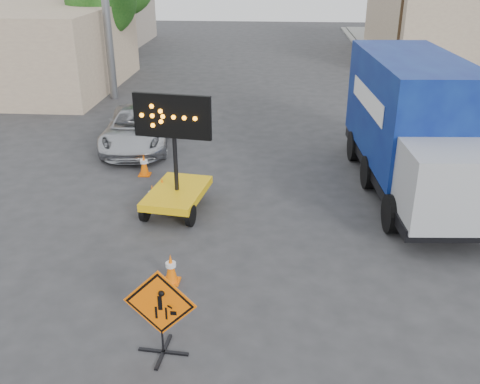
# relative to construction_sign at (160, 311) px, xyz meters

# --- Properties ---
(ground) EXTENTS (100.00, 100.00, 0.00)m
(ground) POSITION_rel_construction_sign_xyz_m (0.45, -0.36, -0.90)
(ground) COLOR #2D2D30
(ground) RESTS_ON ground
(curb_right) EXTENTS (0.40, 60.00, 0.12)m
(curb_right) POSITION_rel_construction_sign_xyz_m (7.65, 14.64, -0.84)
(curb_right) COLOR gray
(curb_right) RESTS_ON ground
(sidewalk_right) EXTENTS (4.00, 60.00, 0.15)m
(sidewalk_right) POSITION_rel_construction_sign_xyz_m (9.95, 14.64, -0.82)
(sidewalk_right) COLOR gray
(sidewalk_right) RESTS_ON ground
(storefront_left_far) EXTENTS (12.00, 10.00, 4.40)m
(storefront_left_far) POSITION_rel_construction_sign_xyz_m (-14.55, 33.64, 1.30)
(storefront_left_far) COLOR gray
(storefront_left_far) RESTS_ON ground
(building_right_far) EXTENTS (10.00, 14.00, 4.60)m
(building_right_far) POSITION_rel_construction_sign_xyz_m (13.45, 29.64, 1.40)
(building_right_far) COLOR tan
(building_right_far) RESTS_ON ground
(tree_left_near) EXTENTS (3.71, 3.71, 6.03)m
(tree_left_near) POSITION_rel_construction_sign_xyz_m (-7.55, 21.64, 3.26)
(tree_left_near) COLOR #46321E
(tree_left_near) RESTS_ON ground
(construction_sign) EXTENTS (1.28, 0.91, 1.70)m
(construction_sign) POSITION_rel_construction_sign_xyz_m (0.00, 0.00, 0.00)
(construction_sign) COLOR black
(construction_sign) RESTS_ON ground
(arrow_board) EXTENTS (2.04, 2.45, 3.24)m
(arrow_board) POSITION_rel_construction_sign_xyz_m (-0.77, 5.70, -0.18)
(arrow_board) COLOR #ECB40D
(arrow_board) RESTS_ON ground
(pickup_truck) EXTENTS (2.80, 5.11, 1.36)m
(pickup_truck) POSITION_rel_construction_sign_xyz_m (-3.14, 10.85, -0.22)
(pickup_truck) COLOR #B5B7BD
(pickup_truck) RESTS_ON ground
(box_truck) EXTENTS (2.94, 8.12, 3.79)m
(box_truck) POSITION_rel_construction_sign_xyz_m (5.77, 7.68, 0.82)
(box_truck) COLOR black
(box_truck) RESTS_ON ground
(cone_a) EXTENTS (0.35, 0.35, 0.68)m
(cone_a) POSITION_rel_construction_sign_xyz_m (-0.28, 2.21, -0.56)
(cone_a) COLOR #FE6505
(cone_a) RESTS_ON ground
(cone_b) EXTENTS (0.40, 0.40, 0.69)m
(cone_b) POSITION_rel_construction_sign_xyz_m (-1.48, 5.79, -0.56)
(cone_b) COLOR #FE6505
(cone_b) RESTS_ON ground
(cone_c) EXTENTS (0.50, 0.50, 0.75)m
(cone_c) POSITION_rel_construction_sign_xyz_m (-1.28, 6.16, -0.52)
(cone_c) COLOR #FE6505
(cone_c) RESTS_ON ground
(cone_d) EXTENTS (0.37, 0.37, 0.71)m
(cone_d) POSITION_rel_construction_sign_xyz_m (-2.28, 8.11, -0.54)
(cone_d) COLOR #FE6505
(cone_d) RESTS_ON ground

